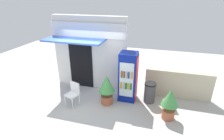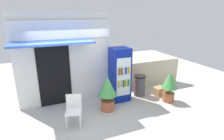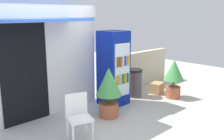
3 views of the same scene
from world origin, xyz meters
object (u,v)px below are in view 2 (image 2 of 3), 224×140
(potted_plant_near_shop, at_px, (107,90))
(trash_bin, at_px, (140,85))
(plastic_chair, at_px, (74,108))
(cardboard_box, at_px, (159,91))
(drink_cooler, at_px, (120,74))
(potted_plant_curbside, at_px, (169,84))

(potted_plant_near_shop, relative_size, trash_bin, 1.46)
(potted_plant_near_shop, bearing_deg, plastic_chair, -160.85)
(trash_bin, relative_size, cardboard_box, 1.91)
(potted_plant_near_shop, bearing_deg, trash_bin, 19.99)
(drink_cooler, bearing_deg, cardboard_box, -9.57)
(plastic_chair, xyz_separation_m, trash_bin, (2.66, 0.95, -0.12))
(cardboard_box, bearing_deg, trash_bin, 158.41)
(plastic_chair, bearing_deg, drink_cooler, 26.94)
(potted_plant_curbside, bearing_deg, cardboard_box, 88.07)
(trash_bin, height_order, cardboard_box, trash_bin)
(potted_plant_near_shop, distance_m, cardboard_box, 2.29)
(plastic_chair, bearing_deg, potted_plant_curbside, 2.06)
(potted_plant_curbside, distance_m, trash_bin, 1.10)
(potted_plant_curbside, bearing_deg, potted_plant_near_shop, 172.77)
(drink_cooler, height_order, cardboard_box, drink_cooler)
(cardboard_box, bearing_deg, potted_plant_curbside, -91.93)
(potted_plant_near_shop, xyz_separation_m, trash_bin, (1.51, 0.55, -0.28))
(plastic_chair, xyz_separation_m, cardboard_box, (3.36, 0.67, -0.36))
(trash_bin, bearing_deg, potted_plant_near_shop, -160.01)
(potted_plant_near_shop, relative_size, potted_plant_curbside, 1.07)
(plastic_chair, bearing_deg, cardboard_box, 11.26)
(potted_plant_curbside, xyz_separation_m, trash_bin, (-0.68, 0.83, -0.25))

